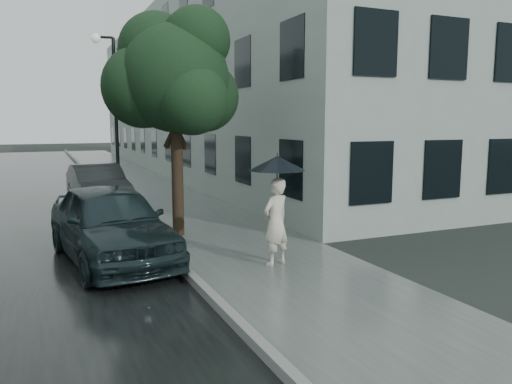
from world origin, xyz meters
name	(u,v)px	position (x,y,z in m)	size (l,w,h in m)	color
ground	(273,271)	(0.00, 0.00, 0.00)	(120.00, 120.00, 0.00)	black
sidewalk	(152,190)	(0.25, 12.00, 0.00)	(3.50, 60.00, 0.01)	slate
kerb_near	(106,191)	(-1.57, 12.00, 0.07)	(0.15, 60.00, 0.15)	slate
asphalt_road	(7,199)	(-5.08, 12.00, 0.00)	(6.85, 60.00, 0.00)	black
building_near	(213,92)	(5.47, 19.50, 4.50)	(7.02, 36.00, 9.00)	#909D96
pedestrian	(276,222)	(0.24, 0.38, 0.87)	(0.63, 0.41, 1.72)	beige
umbrella	(277,163)	(0.25, 0.35, 2.02)	(1.48, 1.48, 1.27)	black
street_tree	(174,77)	(-0.84, 3.79, 3.87)	(3.38, 3.07, 5.52)	#332619
lamp_post	(111,109)	(-1.59, 9.36, 3.23)	(0.84, 0.37, 5.68)	black
car_near	(111,223)	(-2.68, 1.99, 0.79)	(1.84, 4.58, 1.56)	black
car_far	(98,186)	(-2.20, 8.79, 0.70)	(1.48, 4.24, 1.40)	#222627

